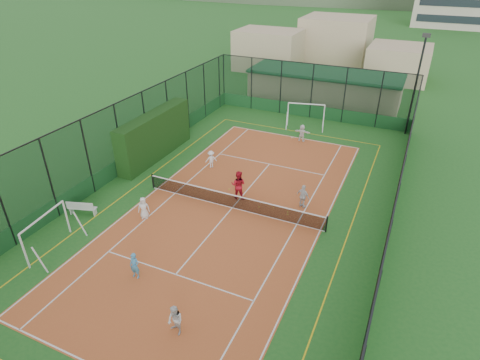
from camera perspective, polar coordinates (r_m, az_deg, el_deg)
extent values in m
plane|color=#1F5C21|center=(24.57, -1.11, -4.00)|extent=(300.00, 300.00, 0.00)
cube|color=#B04C27|center=(24.57, -1.11, -3.99)|extent=(11.17, 23.97, 0.01)
cube|color=black|center=(30.70, -12.00, 6.19)|extent=(1.17, 7.83, 3.43)
imported|color=silver|center=(24.00, -13.54, -3.87)|extent=(0.79, 0.72, 1.36)
imported|color=#4490C1|center=(20.03, -14.75, -11.71)|extent=(0.51, 0.35, 1.39)
imported|color=silver|center=(17.29, -9.20, -19.11)|extent=(0.85, 0.77, 1.43)
imported|color=silver|center=(28.92, -4.13, 2.98)|extent=(0.95, 0.92, 1.30)
imported|color=silver|center=(24.53, 8.96, -2.31)|extent=(0.97, 0.65, 1.53)
imported|color=white|center=(33.46, 8.80, 6.64)|extent=(1.31, 0.42, 1.41)
imported|color=#AC1221|center=(25.03, -0.24, -0.70)|extent=(1.04, 0.88, 1.91)
sphere|color=#CCE033|center=(24.62, 2.72, -3.84)|extent=(0.07, 0.07, 0.07)
sphere|color=#CCE033|center=(24.31, 6.79, -4.53)|extent=(0.07, 0.07, 0.07)
sphere|color=#CCE033|center=(26.38, -1.56, -1.31)|extent=(0.07, 0.07, 0.07)
sphere|color=#CCE033|center=(26.81, -5.94, -0.92)|extent=(0.07, 0.07, 0.07)
sphere|color=#CCE033|center=(24.09, 6.80, -4.87)|extent=(0.07, 0.07, 0.07)
sphere|color=#CCE033|center=(24.58, 4.79, -3.98)|extent=(0.07, 0.07, 0.07)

